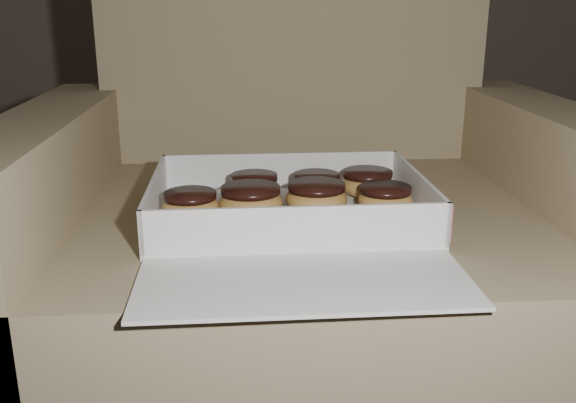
# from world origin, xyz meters

# --- Properties ---
(armchair) EXTENTS (0.94, 0.80, 0.99)m
(armchair) POSITION_xyz_m (-0.46, 0.81, 0.31)
(armchair) COLOR #837353
(armchair) RESTS_ON floor
(bakery_box) EXTENTS (0.40, 0.47, 0.07)m
(bakery_box) POSITION_xyz_m (-0.49, 0.63, 0.45)
(bakery_box) COLOR white
(bakery_box) RESTS_ON armchair
(donut_a) EXTENTS (0.08, 0.08, 0.04)m
(donut_a) POSITION_xyz_m (-0.44, 0.75, 0.47)
(donut_a) COLOR #BC8A41
(donut_a) RESTS_ON bakery_box
(donut_b) EXTENTS (0.08, 0.08, 0.04)m
(donut_b) POSITION_xyz_m (-0.35, 0.67, 0.47)
(donut_b) COLOR #BC8A41
(donut_b) RESTS_ON bakery_box
(donut_c) EXTENTS (0.09, 0.09, 0.04)m
(donut_c) POSITION_xyz_m (-0.36, 0.75, 0.47)
(donut_c) COLOR #BC8A41
(donut_c) RESTS_ON bakery_box
(donut_d) EXTENTS (0.08, 0.08, 0.04)m
(donut_d) POSITION_xyz_m (-0.54, 0.75, 0.47)
(donut_d) COLOR #BC8A41
(donut_d) RESTS_ON bakery_box
(donut_e) EXTENTS (0.09, 0.09, 0.05)m
(donut_e) POSITION_xyz_m (-0.45, 0.67, 0.47)
(donut_e) COLOR #BC8A41
(donut_e) RESTS_ON bakery_box
(donut_f) EXTENTS (0.08, 0.08, 0.04)m
(donut_f) POSITION_xyz_m (-0.63, 0.66, 0.47)
(donut_f) COLOR #BC8A41
(donut_f) RESTS_ON bakery_box
(donut_g) EXTENTS (0.09, 0.09, 0.05)m
(donut_g) POSITION_xyz_m (-0.55, 0.66, 0.47)
(donut_g) COLOR #BC8A41
(donut_g) RESTS_ON bakery_box
(crumb_a) EXTENTS (0.01, 0.01, 0.00)m
(crumb_a) POSITION_xyz_m (-0.34, 0.62, 0.45)
(crumb_a) COLOR black
(crumb_a) RESTS_ON bakery_box
(crumb_b) EXTENTS (0.01, 0.01, 0.00)m
(crumb_b) POSITION_xyz_m (-0.60, 0.60, 0.45)
(crumb_b) COLOR black
(crumb_b) RESTS_ON bakery_box
(crumb_c) EXTENTS (0.01, 0.01, 0.00)m
(crumb_c) POSITION_xyz_m (-0.43, 0.56, 0.45)
(crumb_c) COLOR black
(crumb_c) RESTS_ON bakery_box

